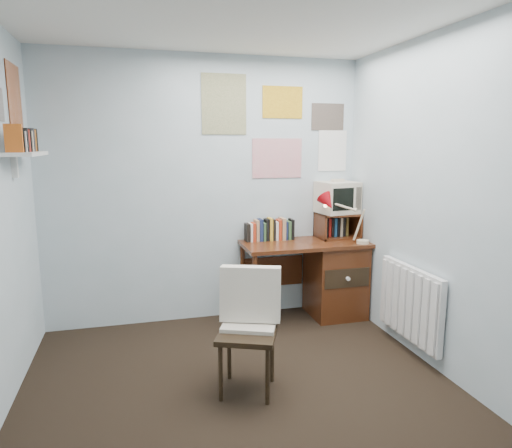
% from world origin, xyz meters
% --- Properties ---
extents(ground, '(3.50, 3.50, 0.00)m').
position_xyz_m(ground, '(0.00, 0.00, 0.00)').
color(ground, black).
rests_on(ground, ground).
extents(back_wall, '(3.00, 0.02, 2.50)m').
position_xyz_m(back_wall, '(0.00, 1.75, 1.25)').
color(back_wall, silver).
rests_on(back_wall, ground).
extents(right_wall, '(0.02, 3.50, 2.50)m').
position_xyz_m(right_wall, '(1.50, 0.00, 1.25)').
color(right_wall, silver).
rests_on(right_wall, ground).
extents(desk, '(1.20, 0.55, 0.76)m').
position_xyz_m(desk, '(1.17, 1.48, 0.41)').
color(desk, '#542813').
rests_on(desk, ground).
extents(desk_chair, '(0.55, 0.54, 0.83)m').
position_xyz_m(desk_chair, '(0.04, 0.31, 0.41)').
color(desk_chair, black).
rests_on(desk_chair, ground).
extents(desk_lamp, '(0.33, 0.29, 0.42)m').
position_xyz_m(desk_lamp, '(1.41, 1.28, 0.97)').
color(desk_lamp, '#B30B15').
rests_on(desk_lamp, desk).
extents(tv_riser, '(0.40, 0.30, 0.25)m').
position_xyz_m(tv_riser, '(1.29, 1.59, 0.89)').
color(tv_riser, '#542813').
rests_on(tv_riser, desk).
extents(crt_tv, '(0.41, 0.38, 0.34)m').
position_xyz_m(crt_tv, '(1.29, 1.61, 1.18)').
color(crt_tv, beige).
rests_on(crt_tv, tv_riser).
extents(book_row, '(0.60, 0.14, 0.22)m').
position_xyz_m(book_row, '(0.66, 1.66, 0.87)').
color(book_row, '#542813').
rests_on(book_row, desk).
extents(radiator, '(0.09, 0.80, 0.60)m').
position_xyz_m(radiator, '(1.46, 0.55, 0.42)').
color(radiator, white).
rests_on(radiator, right_wall).
extents(wall_shelf, '(0.20, 0.62, 0.24)m').
position_xyz_m(wall_shelf, '(-1.40, 1.10, 1.62)').
color(wall_shelf, white).
rests_on(wall_shelf, left_wall).
extents(posters_back, '(1.20, 0.01, 0.90)m').
position_xyz_m(posters_back, '(0.70, 1.74, 1.85)').
color(posters_back, white).
rests_on(posters_back, back_wall).
extents(posters_left, '(0.01, 0.70, 0.60)m').
position_xyz_m(posters_left, '(-1.49, 1.10, 2.00)').
color(posters_left, white).
rests_on(posters_left, left_wall).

